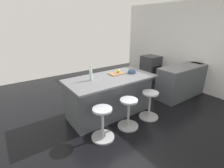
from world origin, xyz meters
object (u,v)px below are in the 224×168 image
object	(u,v)px
cutting_board	(117,74)
water_bottle	(91,75)
stool_near_camera	(103,124)
fruit_bowl	(132,71)
stool_middle	(128,114)
apple_yellow	(118,71)
oven_range	(151,67)
kitchen_island	(110,95)
stool_by_window	(149,106)

from	to	relation	value
cutting_board	water_bottle	size ratio (longest dim) A/B	1.15
stool_near_camera	fruit_bowl	world-z (taller)	fruit_bowl
stool_middle	apple_yellow	xyz separation A→B (m)	(-0.33, -0.78, 0.69)
apple_yellow	cutting_board	bearing A→B (deg)	5.43
oven_range	apple_yellow	xyz separation A→B (m)	(2.45, 1.15, 0.55)
kitchen_island	oven_range	bearing A→B (deg)	-155.72
kitchen_island	water_bottle	distance (m)	0.73
stool_near_camera	oven_range	bearing A→B (deg)	-150.42
stool_middle	cutting_board	distance (m)	1.04
apple_yellow	fruit_bowl	size ratio (longest dim) A/B	0.43
stool_middle	kitchen_island	bearing A→B (deg)	-90.00
kitchen_island	apple_yellow	xyz separation A→B (m)	(-0.33, -0.10, 0.52)
fruit_bowl	oven_range	bearing A→B (deg)	-148.65
water_bottle	fruit_bowl	bearing A→B (deg)	174.34
stool_middle	cutting_board	size ratio (longest dim) A/B	1.76
kitchen_island	stool_near_camera	size ratio (longest dim) A/B	3.15
stool_near_camera	fruit_bowl	xyz separation A→B (m)	(-1.25, -0.62, 0.66)
fruit_bowl	kitchen_island	bearing A→B (deg)	-5.72
apple_yellow	fruit_bowl	xyz separation A→B (m)	(-0.29, 0.16, -0.02)
kitchen_island	apple_yellow	distance (m)	0.62
stool_near_camera	stool_by_window	bearing A→B (deg)	180.00
stool_by_window	cutting_board	xyz separation A→B (m)	(0.36, -0.78, 0.63)
oven_range	apple_yellow	size ratio (longest dim) A/B	10.25
stool_middle	apple_yellow	bearing A→B (deg)	-112.65
kitchen_island	water_bottle	xyz separation A→B (m)	(0.44, -0.04, 0.58)
kitchen_island	water_bottle	bearing A→B (deg)	-5.58
stool_by_window	fruit_bowl	distance (m)	0.91
stool_near_camera	water_bottle	size ratio (longest dim) A/B	2.03
oven_range	stool_near_camera	xyz separation A→B (m)	(3.41, 1.93, -0.14)
kitchen_island	stool_by_window	xyz separation A→B (m)	(-0.63, 0.68, -0.17)
oven_range	fruit_bowl	xyz separation A→B (m)	(2.16, 1.31, 0.52)
kitchen_island	stool_by_window	size ratio (longest dim) A/B	3.15
stool_by_window	cutting_board	bearing A→B (deg)	-65.10
oven_range	kitchen_island	world-z (taller)	kitchen_island
stool_near_camera	apple_yellow	world-z (taller)	apple_yellow
cutting_board	water_bottle	world-z (taller)	water_bottle
apple_yellow	stool_near_camera	bearing A→B (deg)	39.23
stool_by_window	stool_near_camera	world-z (taller)	same
stool_by_window	fruit_bowl	size ratio (longest dim) A/B	3.21
stool_middle	cutting_board	xyz separation A→B (m)	(-0.27, -0.78, 0.63)
stool_near_camera	cutting_board	xyz separation A→B (m)	(-0.90, -0.78, 0.63)
stool_middle	apple_yellow	distance (m)	1.09
stool_by_window	stool_middle	xyz separation A→B (m)	(0.63, 0.00, 0.00)
stool_by_window	cutting_board	distance (m)	1.06
water_bottle	apple_yellow	bearing A→B (deg)	-175.83
stool_near_camera	apple_yellow	xyz separation A→B (m)	(-0.96, -0.78, 0.69)
oven_range	fruit_bowl	distance (m)	2.58
oven_range	apple_yellow	world-z (taller)	apple_yellow
kitchen_island	water_bottle	size ratio (longest dim) A/B	6.40
stool_by_window	water_bottle	size ratio (longest dim) A/B	2.03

